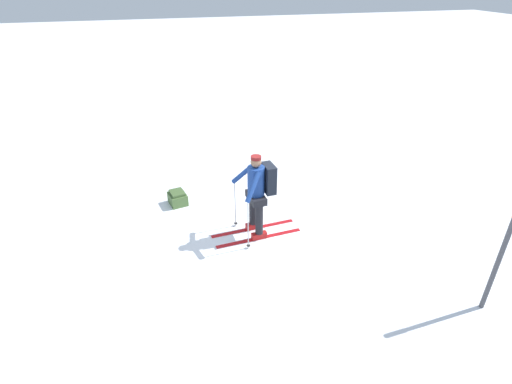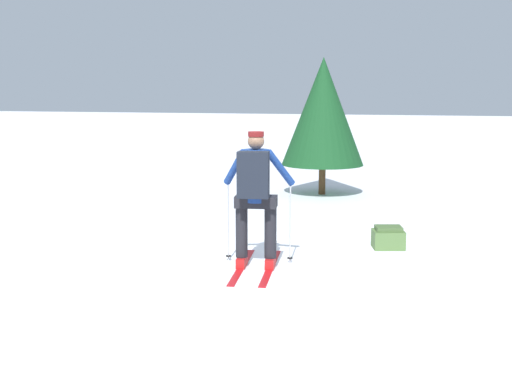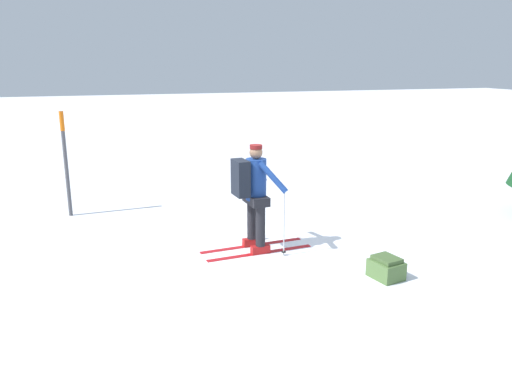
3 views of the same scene
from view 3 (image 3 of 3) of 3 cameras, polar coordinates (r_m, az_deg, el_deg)
ground_plane at (r=8.13m, az=1.99°, el=-6.39°), size 80.00×80.00×0.00m
skier at (r=7.74m, az=-0.30°, el=0.15°), size 0.94×1.78×1.70m
dropped_backpack at (r=7.23m, az=14.65°, el=-8.41°), size 0.49×0.44×0.31m
trail_marker at (r=10.17m, az=-20.97°, el=3.82°), size 0.08×0.08×2.03m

